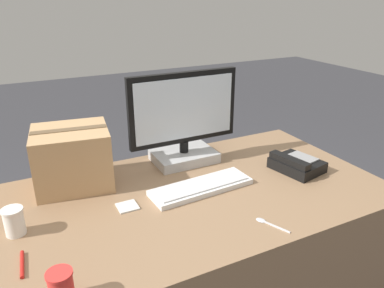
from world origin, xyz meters
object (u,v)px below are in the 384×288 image
object	(u,v)px
desk_phone	(296,164)
spoon	(267,223)
paper_cup_right	(61,287)
monitor	(184,125)
sticky_note_pad	(127,206)
pen_marker	(22,264)
keyboard	(201,187)
paper_cup_left	(14,221)
cardboard_box	(73,158)

from	to	relation	value
desk_phone	spoon	xyz separation A→B (m)	(-0.39, -0.29, -0.03)
paper_cup_right	monitor	bearing A→B (deg)	44.26
sticky_note_pad	desk_phone	bearing A→B (deg)	-3.02
desk_phone	pen_marker	distance (m)	1.22
spoon	desk_phone	bearing A→B (deg)	-76.02
keyboard	sticky_note_pad	bearing A→B (deg)	175.66
desk_phone	spoon	bearing A→B (deg)	-154.78
desk_phone	paper_cup_left	distance (m)	1.22
keyboard	spoon	bearing A→B (deg)	-77.31
spoon	cardboard_box	world-z (taller)	cardboard_box
cardboard_box	paper_cup_right	bearing A→B (deg)	-103.50
desk_phone	cardboard_box	bearing A→B (deg)	149.59
desk_phone	cardboard_box	world-z (taller)	cardboard_box
monitor	pen_marker	distance (m)	0.93
keyboard	pen_marker	distance (m)	0.74
paper_cup_left	spoon	distance (m)	0.89
cardboard_box	sticky_note_pad	bearing A→B (deg)	-63.22
monitor	sticky_note_pad	xyz separation A→B (m)	(-0.39, -0.29, -0.19)
desk_phone	monitor	bearing A→B (deg)	130.51
desk_phone	pen_marker	size ratio (longest dim) A/B	1.92
desk_phone	keyboard	bearing A→B (deg)	164.06
desk_phone	pen_marker	world-z (taller)	desk_phone
paper_cup_right	spoon	xyz separation A→B (m)	(0.73, 0.05, -0.05)
monitor	pen_marker	world-z (taller)	monitor
cardboard_box	pen_marker	xyz separation A→B (m)	(-0.25, -0.46, -0.12)
paper_cup_left	sticky_note_pad	size ratio (longest dim) A/B	1.27
paper_cup_right	spoon	world-z (taller)	paper_cup_right
keyboard	spoon	xyz separation A→B (m)	(0.10, -0.33, -0.01)
cardboard_box	pen_marker	bearing A→B (deg)	-118.35
monitor	cardboard_box	distance (m)	0.53
monitor	spoon	xyz separation A→B (m)	(0.03, -0.62, -0.19)
keyboard	sticky_note_pad	distance (m)	0.33
keyboard	sticky_note_pad	size ratio (longest dim) A/B	5.77
sticky_note_pad	paper_cup_left	bearing A→B (deg)	178.87
monitor	pen_marker	xyz separation A→B (m)	(-0.78, -0.47, -0.18)
monitor	keyboard	size ratio (longest dim) A/B	1.20
desk_phone	cardboard_box	distance (m)	1.02
monitor	desk_phone	bearing A→B (deg)	-38.01
pen_marker	paper_cup_left	bearing A→B (deg)	-174.30
paper_cup_left	paper_cup_right	xyz separation A→B (m)	(0.10, -0.39, -0.00)
monitor	spoon	world-z (taller)	monitor
sticky_note_pad	cardboard_box	bearing A→B (deg)	116.78
keyboard	cardboard_box	distance (m)	0.56
keyboard	desk_phone	distance (m)	0.49
paper_cup_left	cardboard_box	distance (m)	0.39
paper_cup_left	sticky_note_pad	distance (m)	0.40
paper_cup_right	cardboard_box	world-z (taller)	cardboard_box
spoon	paper_cup_right	bearing A→B (deg)	71.18
monitor	sticky_note_pad	size ratio (longest dim) A/B	6.95
paper_cup_right	sticky_note_pad	world-z (taller)	paper_cup_right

